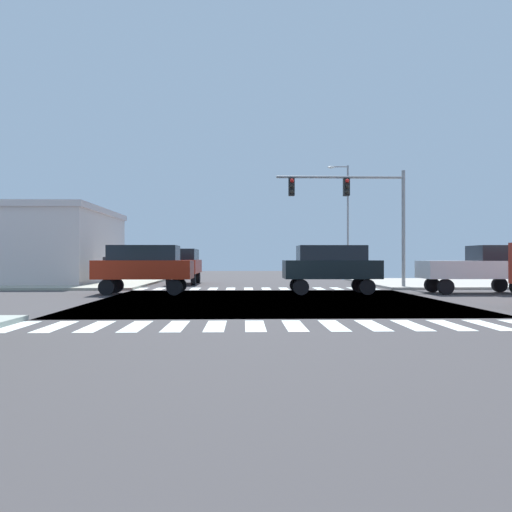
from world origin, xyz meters
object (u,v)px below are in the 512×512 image
(street_lamp, at_px, (345,212))
(suv_trailing_2, at_px, (144,265))
(suv_leading_1, at_px, (331,265))
(suv_inner_3, at_px, (184,263))
(pickup_nearside_1, at_px, (477,267))
(traffic_signal_mast, at_px, (354,201))

(street_lamp, bearing_deg, suv_trailing_2, -129.68)
(suv_leading_1, xyz_separation_m, suv_inner_3, (-8.22, 8.76, 0.00))
(suv_trailing_2, bearing_deg, pickup_nearside_1, 90.00)
(traffic_signal_mast, relative_size, suv_inner_3, 1.58)
(suv_leading_1, bearing_deg, traffic_signal_mast, 150.34)
(suv_trailing_2, bearing_deg, traffic_signal_mast, 107.41)
(pickup_nearside_1, height_order, suv_inner_3, pickup_nearside_1)
(pickup_nearside_1, xyz_separation_m, suv_trailing_2, (-16.24, 0.00, 0.10))
(street_lamp, xyz_separation_m, suv_trailing_2, (-13.24, -15.96, -4.14))
(pickup_nearside_1, relative_size, suv_leading_1, 1.11)
(street_lamp, distance_m, suv_inner_3, 14.95)
(pickup_nearside_1, bearing_deg, traffic_signal_mast, -123.33)
(suv_leading_1, relative_size, suv_trailing_2, 1.00)
(suv_leading_1, bearing_deg, suv_trailing_2, -90.00)
(suv_leading_1, bearing_deg, pickup_nearside_1, 90.00)
(traffic_signal_mast, distance_m, suv_trailing_2, 12.06)
(traffic_signal_mast, relative_size, street_lamp, 0.77)
(street_lamp, bearing_deg, suv_inner_3, -149.93)
(suv_leading_1, relative_size, suv_inner_3, 1.00)
(traffic_signal_mast, bearing_deg, suv_inner_3, 152.46)
(street_lamp, relative_size, suv_leading_1, 2.05)
(pickup_nearside_1, relative_size, suv_trailing_2, 1.11)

